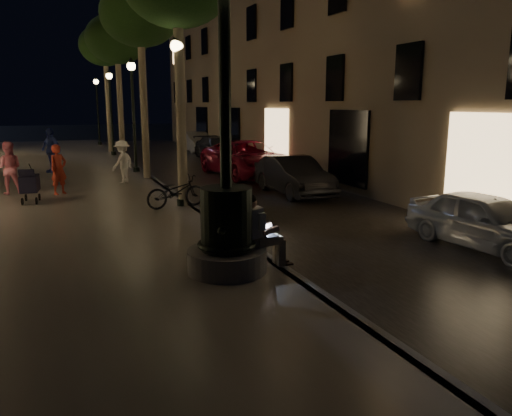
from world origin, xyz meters
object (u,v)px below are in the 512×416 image
car_second (293,176)px  bicycle (176,191)px  pedestrian_red (59,169)px  pedestrian_white (123,162)px  seated_man_laptop (259,229)px  pedestrian_pink (9,168)px  car_third (247,159)px  lamp_curb_b (133,101)px  car_fifth (196,142)px  fountain_lamppost (226,215)px  car_rear (218,148)px  lamp_curb_c (111,102)px  lamp_curb_d (97,102)px  car_front (486,221)px  tree_far (105,47)px  stroller (30,184)px  pedestrian_blue (51,150)px  tree_third (117,40)px  lamp_curb_a (179,99)px  tree_second (140,16)px

car_second → bicycle: size_ratio=2.29×
pedestrian_red → pedestrian_white: (2.26, 1.63, -0.02)m
seated_man_laptop → car_second: bearing=59.1°
pedestrian_pink → car_third: bearing=-162.2°
lamp_curb_b → car_fifth: bearing=60.8°
fountain_lamppost → car_rear: size_ratio=1.20×
lamp_curb_b → car_third: bearing=-22.5°
car_third → car_fifth: 11.75m
lamp_curb_c → lamp_curb_d: (0.00, 8.00, 0.00)m
car_front → car_rear: (0.31, 19.50, 0.01)m
lamp_curb_b → bicycle: (-0.21, -8.20, -2.57)m
lamp_curb_b → car_second: bearing=-57.2°
tree_far → lamp_curb_c: (-0.08, -2.00, -3.20)m
stroller → pedestrian_blue: (0.69, 7.00, 0.38)m
pedestrian_blue → pedestrian_white: bearing=-7.3°
stroller → car_fifth: stroller is taller
lamp_curb_d → car_second: size_ratio=1.19×
tree_third → car_rear: size_ratio=1.66×
lamp_curb_a → car_rear: 14.67m
tree_second → pedestrian_pink: (-4.82, -1.93, -5.28)m
lamp_curb_d → car_fifth: 8.64m
stroller → car_second: bearing=1.2°
tree_second → car_second: tree_second is taller
car_third → lamp_curb_a: bearing=-129.3°
lamp_curb_b → car_fifth: lamp_curb_b is taller
lamp_curb_a → car_front: (5.19, -6.15, -2.62)m
lamp_curb_a → pedestrian_blue: 9.96m
tree_third → car_fifth: bearing=46.8°
seated_man_laptop → car_rear: (5.59, 19.35, -0.28)m
lamp_curb_a → car_fifth: 18.86m
car_front → pedestrian_red: bearing=126.2°
seated_man_laptop → bicycle: 5.81m
lamp_curb_a → stroller: 5.21m
tree_far → bicycle: tree_far is taller
pedestrian_pink → pedestrian_white: pedestrian_pink is taller
stroller → car_fifth: size_ratio=0.29×
pedestrian_pink → bicycle: 6.22m
car_third → car_rear: bearing=78.3°
lamp_curb_d → car_third: (4.45, -17.85, -2.46)m
car_second → car_rear: (1.20, 12.01, -0.04)m
lamp_curb_d → lamp_curb_a: bearing=-90.0°
lamp_curb_a → car_fifth: bearing=72.9°
seated_man_laptop → pedestrian_pink: bearing=114.7°
seated_man_laptop → car_fifth: seated_man_laptop is taller
pedestrian_white → car_rear: bearing=-170.7°
tree_far → lamp_curb_d: size_ratio=1.56×
car_front → tree_third: bearing=100.7°
car_fifth → pedestrian_pink: size_ratio=2.33×
pedestrian_red → bicycle: bearing=-85.1°
lamp_curb_c → car_fifth: (5.50, 1.86, -2.58)m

